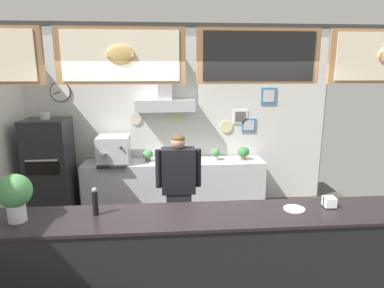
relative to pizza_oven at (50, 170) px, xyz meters
name	(u,v)px	position (x,y,z in m)	size (l,w,h in m)	color
ground_plane	(189,281)	(2.10, -1.82, -0.84)	(6.43, 6.43, 0.00)	#3F3A38
back_wall_assembly	(179,119)	(2.09, 0.44, 0.75)	(5.36, 2.91, 2.98)	#9E9E99
service_counter	(193,267)	(2.10, -2.36, -0.29)	(4.56, 0.62, 1.10)	black
back_prep_counter	(175,186)	(2.00, 0.23, -0.41)	(3.10, 0.54, 0.88)	silver
pizza_oven	(50,170)	(0.00, 0.00, 0.00)	(0.66, 0.65, 1.77)	#232326
shop_worker	(179,191)	(2.02, -1.14, 0.03)	(0.59, 0.22, 1.62)	#232328
espresso_machine	(114,150)	(0.99, 0.20, 0.27)	(0.52, 0.56, 0.46)	silver
potted_thyme	(215,154)	(2.71, 0.24, 0.16)	(0.16, 0.16, 0.21)	beige
potted_sage	(183,154)	(2.14, 0.20, 0.17)	(0.19, 0.19, 0.23)	beige
potted_rosemary	(243,152)	(3.20, 0.23, 0.17)	(0.20, 0.20, 0.23)	#9E563D
potted_basil	(148,155)	(1.55, 0.26, 0.16)	(0.17, 0.17, 0.20)	#4C4C51
napkin_holder	(329,202)	(3.47, -2.29, 0.30)	(0.13, 0.13, 0.12)	#262628
pepper_grinder	(95,202)	(1.20, -2.29, 0.39)	(0.05, 0.05, 0.27)	black
condiment_plate	(294,209)	(3.10, -2.32, 0.26)	(0.20, 0.20, 0.01)	white
basil_vase	(15,195)	(0.52, -2.36, 0.51)	(0.30, 0.30, 0.44)	silver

